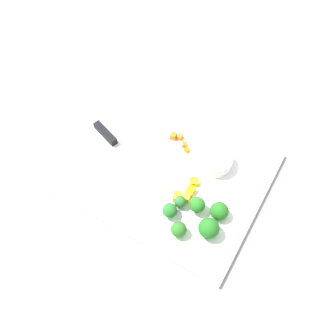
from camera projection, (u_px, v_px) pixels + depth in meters
name	position (u px, v px, depth m)	size (l,w,h in m)	color
ground_plane	(168.00, 173.00, 0.87)	(4.00, 4.00, 0.00)	gray
cutting_board	(168.00, 172.00, 0.87)	(0.44, 0.36, 0.01)	white
prep_bowl	(216.00, 161.00, 0.85)	(0.08, 0.08, 0.03)	white
chef_knife	(123.00, 152.00, 0.88)	(0.32, 0.13, 0.02)	silver
carrot_dice_0	(186.00, 145.00, 0.89)	(0.01, 0.01, 0.01)	orange
carrot_dice_1	(180.00, 137.00, 0.90)	(0.01, 0.01, 0.01)	orange
carrot_dice_2	(187.00, 150.00, 0.88)	(0.01, 0.01, 0.01)	orange
carrot_dice_3	(173.00, 136.00, 0.90)	(0.02, 0.01, 0.02)	orange
pepper_dice_0	(190.00, 191.00, 0.82)	(0.02, 0.02, 0.02)	yellow
pepper_dice_1	(178.00, 197.00, 0.81)	(0.02, 0.02, 0.02)	yellow
pepper_dice_2	(194.00, 181.00, 0.84)	(0.02, 0.02, 0.02)	yellow
pepper_dice_3	(187.00, 197.00, 0.82)	(0.02, 0.01, 0.02)	yellow
broccoli_floret_0	(197.00, 205.00, 0.79)	(0.03, 0.03, 0.04)	#8FB255
broccoli_floret_1	(209.00, 228.00, 0.76)	(0.04, 0.04, 0.05)	#8AAB57
broccoli_floret_2	(179.00, 229.00, 0.77)	(0.03, 0.03, 0.04)	#90AE59
broccoli_floret_3	(170.00, 210.00, 0.79)	(0.03, 0.03, 0.04)	#95B069
broccoli_floret_4	(180.00, 202.00, 0.80)	(0.03, 0.03, 0.03)	#97BA6B
broccoli_floret_5	(219.00, 211.00, 0.79)	(0.04, 0.04, 0.04)	#8AB25D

